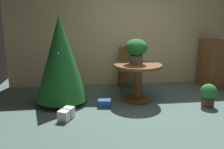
# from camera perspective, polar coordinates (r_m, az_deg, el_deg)

# --- Properties ---
(ground_plane) EXTENTS (6.60, 6.60, 0.00)m
(ground_plane) POSITION_cam_1_polar(r_m,az_deg,el_deg) (4.10, 11.56, -10.08)
(ground_plane) COLOR #4C6660
(back_wall_panel) EXTENTS (6.00, 0.10, 2.60)m
(back_wall_panel) POSITION_cam_1_polar(r_m,az_deg,el_deg) (5.90, 5.17, 10.23)
(back_wall_panel) COLOR beige
(back_wall_panel) RESTS_ON ground_plane
(round_dining_table) EXTENTS (0.94, 0.94, 0.74)m
(round_dining_table) POSITION_cam_1_polar(r_m,az_deg,el_deg) (4.71, 6.16, -0.21)
(round_dining_table) COLOR brown
(round_dining_table) RESTS_ON ground_plane
(flower_vase) EXTENTS (0.44, 0.44, 0.49)m
(flower_vase) POSITION_cam_1_polar(r_m,az_deg,el_deg) (4.65, 5.78, 6.03)
(flower_vase) COLOR #665B51
(flower_vase) RESTS_ON round_dining_table
(wooden_chair_far) EXTENTS (0.46, 0.46, 0.96)m
(wooden_chair_far) POSITION_cam_1_polar(r_m,az_deg,el_deg) (5.60, 3.93, 2.13)
(wooden_chair_far) COLOR brown
(wooden_chair_far) RESTS_ON ground_plane
(holiday_tree) EXTENTS (0.97, 0.97, 1.66)m
(holiday_tree) POSITION_cam_1_polar(r_m,az_deg,el_deg) (4.53, -12.20, 3.74)
(holiday_tree) COLOR brown
(holiday_tree) RESTS_ON ground_plane
(gift_box_blue) EXTENTS (0.28, 0.26, 0.14)m
(gift_box_blue) POSITION_cam_1_polar(r_m,az_deg,el_deg) (4.49, -1.76, -6.80)
(gift_box_blue) COLOR #1E569E
(gift_box_blue) RESTS_ON ground_plane
(gift_box_cream) EXTENTS (0.28, 0.35, 0.18)m
(gift_box_cream) POSITION_cam_1_polar(r_m,az_deg,el_deg) (3.99, -10.88, -9.31)
(gift_box_cream) COLOR silver
(gift_box_cream) RESTS_ON ground_plane
(wooden_cabinet) EXTENTS (0.46, 0.63, 1.14)m
(wooden_cabinet) POSITION_cam_1_polar(r_m,az_deg,el_deg) (6.14, 22.79, 2.48)
(wooden_cabinet) COLOR brown
(wooden_cabinet) RESTS_ON ground_plane
(potted_plant) EXTENTS (0.30, 0.30, 0.44)m
(potted_plant) POSITION_cam_1_polar(r_m,az_deg,el_deg) (4.77, 22.10, -4.41)
(potted_plant) COLOR #4C382D
(potted_plant) RESTS_ON ground_plane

